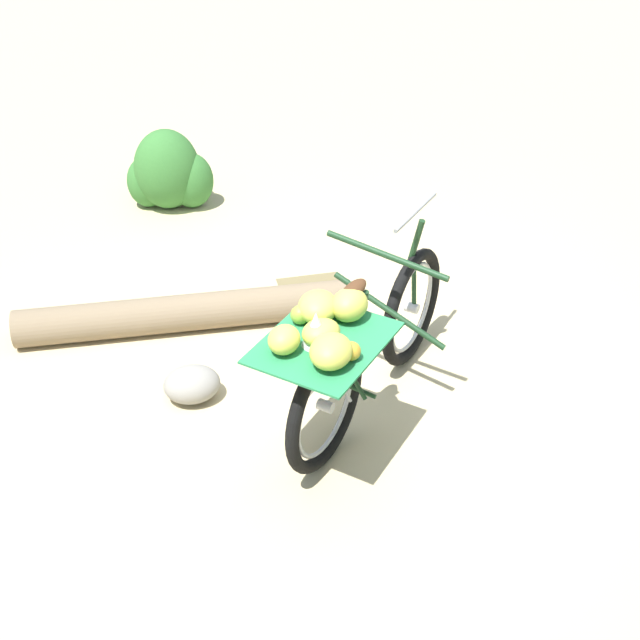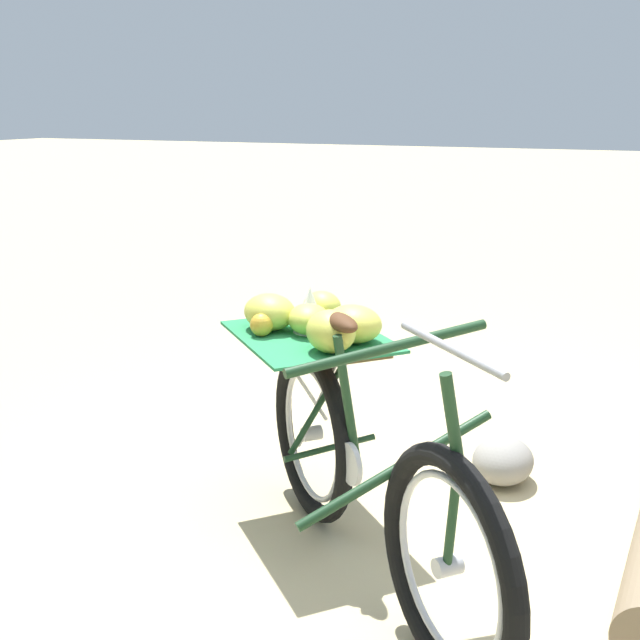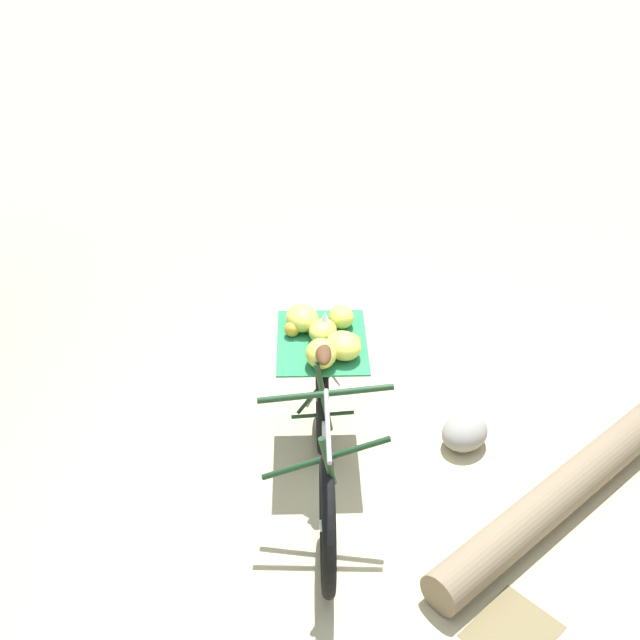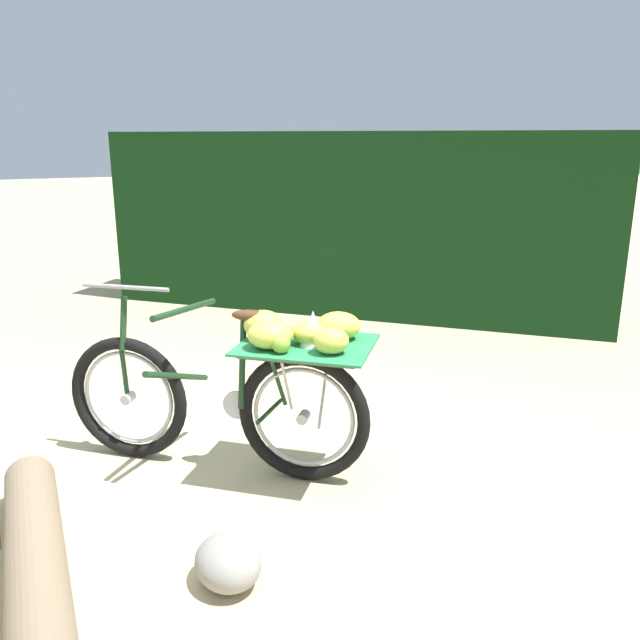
# 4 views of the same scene
# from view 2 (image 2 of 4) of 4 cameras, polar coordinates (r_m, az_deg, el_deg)

# --- Properties ---
(ground_plane) EXTENTS (60.00, 60.00, 0.00)m
(ground_plane) POSITION_cam_2_polar(r_m,az_deg,el_deg) (3.11, 6.69, -17.29)
(ground_plane) COLOR #C6B284
(bicycle) EXTENTS (1.43, 1.51, 1.03)m
(bicycle) POSITION_cam_2_polar(r_m,az_deg,el_deg) (2.91, 2.17, -7.89)
(bicycle) COLOR black
(bicycle) RESTS_ON ground_plane
(path_stone) EXTENTS (0.33, 0.27, 0.20)m
(path_stone) POSITION_cam_2_polar(r_m,az_deg,el_deg) (3.75, 13.04, -9.83)
(path_stone) COLOR gray
(path_stone) RESTS_ON ground_plane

